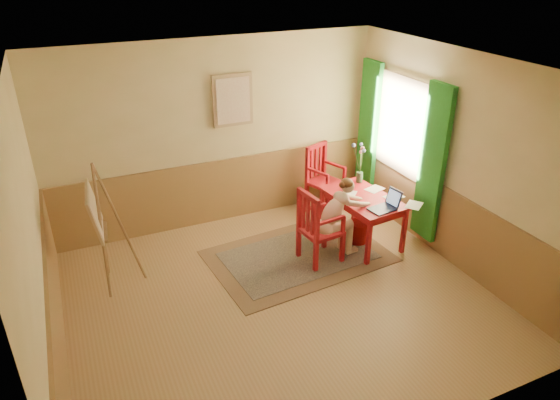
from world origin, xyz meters
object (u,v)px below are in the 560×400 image
laptop (386,205)px  chair_back (323,178)px  figure (337,215)px  table (363,202)px  chair_left (318,227)px  easel (98,216)px

laptop → chair_back: bearing=92.6°
chair_back → figure: size_ratio=0.93×
table → chair_left: 0.86m
chair_back → figure: figure is taller
figure → easel: bearing=168.9°
chair_left → easel: 2.77m
chair_back → laptop: 1.62m
figure → laptop: (0.61, -0.24, 0.14)m
chair_left → chair_back: bearing=58.8°
figure → chair_back: bearing=68.4°
table → figure: bearing=-160.0°
table → chair_back: size_ratio=1.18×
chair_left → table: bearing=14.4°
chair_back → figure: (-0.54, -1.36, 0.10)m
easel → figure: bearing=-11.1°
table → easel: size_ratio=0.75×
table → laptop: bearing=-79.8°
chair_left → laptop: (0.91, -0.22, 0.24)m
chair_back → laptop: size_ratio=2.43×
table → laptop: size_ratio=2.87×
figure → laptop: bearing=-21.7°
figure → table: bearing=20.0°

